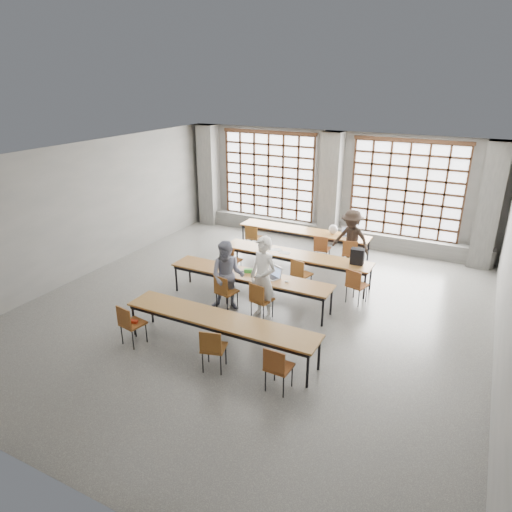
% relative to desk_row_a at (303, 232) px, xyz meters
% --- Properties ---
extents(floor, '(11.00, 11.00, 0.00)m').
position_rel_desk_row_a_xyz_m(floor, '(0.34, -3.90, -0.66)').
color(floor, '#4F4F4C').
rests_on(floor, ground).
extents(ceiling, '(11.00, 11.00, 0.00)m').
position_rel_desk_row_a_xyz_m(ceiling, '(0.34, -3.90, 2.84)').
color(ceiling, silver).
rests_on(ceiling, floor).
extents(wall_back, '(10.00, 0.00, 10.00)m').
position_rel_desk_row_a_xyz_m(wall_back, '(0.34, 1.60, 1.09)').
color(wall_back, '#5D5D5A').
rests_on(wall_back, floor).
extents(wall_front, '(10.00, 0.00, 10.00)m').
position_rel_desk_row_a_xyz_m(wall_front, '(0.34, -9.40, 1.09)').
color(wall_front, '#5D5D5A').
rests_on(wall_front, floor).
extents(wall_left, '(0.00, 11.00, 11.00)m').
position_rel_desk_row_a_xyz_m(wall_left, '(-4.66, -3.90, 1.09)').
color(wall_left, '#5D5D5A').
rests_on(wall_left, floor).
extents(wall_right, '(0.00, 11.00, 11.00)m').
position_rel_desk_row_a_xyz_m(wall_right, '(5.34, -3.90, 1.09)').
color(wall_right, '#5D5D5A').
rests_on(wall_right, floor).
extents(column_left, '(0.60, 0.55, 3.50)m').
position_rel_desk_row_a_xyz_m(column_left, '(-4.16, 1.32, 1.09)').
color(column_left, '#555552').
rests_on(column_left, floor).
extents(column_mid, '(0.60, 0.55, 3.50)m').
position_rel_desk_row_a_xyz_m(column_mid, '(0.34, 1.32, 1.09)').
color(column_mid, '#555552').
rests_on(column_mid, floor).
extents(column_right, '(0.60, 0.55, 3.50)m').
position_rel_desk_row_a_xyz_m(column_right, '(4.84, 1.32, 1.09)').
color(column_right, '#555552').
rests_on(column_right, floor).
extents(window_left, '(3.32, 0.12, 3.00)m').
position_rel_desk_row_a_xyz_m(window_left, '(-1.91, 1.53, 1.24)').
color(window_left, white).
rests_on(window_left, wall_back).
extents(window_right, '(3.32, 0.12, 3.00)m').
position_rel_desk_row_a_xyz_m(window_right, '(2.59, 1.53, 1.24)').
color(window_right, white).
rests_on(window_right, wall_back).
extents(sill_ledge, '(9.80, 0.35, 0.50)m').
position_rel_desk_row_a_xyz_m(sill_ledge, '(0.34, 1.40, -0.41)').
color(sill_ledge, '#555552').
rests_on(sill_ledge, floor).
extents(desk_row_a, '(4.00, 0.70, 0.73)m').
position_rel_desk_row_a_xyz_m(desk_row_a, '(0.00, 0.00, 0.00)').
color(desk_row_a, brown).
rests_on(desk_row_a, floor).
extents(desk_row_b, '(4.00, 0.70, 0.73)m').
position_rel_desk_row_a_xyz_m(desk_row_b, '(0.54, -1.94, 0.00)').
color(desk_row_b, brown).
rests_on(desk_row_b, floor).
extents(desk_row_c, '(4.00, 0.70, 0.73)m').
position_rel_desk_row_a_xyz_m(desk_row_c, '(0.08, -3.64, 0.00)').
color(desk_row_c, brown).
rests_on(desk_row_c, floor).
extents(desk_row_d, '(4.00, 0.70, 0.73)m').
position_rel_desk_row_a_xyz_m(desk_row_d, '(0.54, -5.74, 0.00)').
color(desk_row_d, brown).
rests_on(desk_row_d, floor).
extents(chair_back_left, '(0.44, 0.45, 0.88)m').
position_rel_desk_row_a_xyz_m(chair_back_left, '(-1.40, -0.63, -0.13)').
color(chair_back_left, brown).
rests_on(chair_back_left, floor).
extents(chair_back_mid, '(0.44, 0.45, 0.88)m').
position_rel_desk_row_a_xyz_m(chair_back_mid, '(0.80, -0.63, -0.13)').
color(chair_back_mid, brown).
rests_on(chair_back_mid, floor).
extents(chair_back_right, '(0.51, 0.51, 0.88)m').
position_rel_desk_row_a_xyz_m(chair_back_right, '(1.62, -0.63, -0.13)').
color(chair_back_right, brown).
rests_on(chair_back_right, floor).
extents(chair_mid_left, '(0.45, 0.45, 0.88)m').
position_rel_desk_row_a_xyz_m(chair_mid_left, '(-1.06, -2.57, -0.13)').
color(chair_mid_left, brown).
rests_on(chair_mid_left, floor).
extents(chair_mid_centre, '(0.52, 0.52, 0.88)m').
position_rel_desk_row_a_xyz_m(chair_mid_centre, '(0.92, -2.56, -0.13)').
color(chair_mid_centre, brown).
rests_on(chair_mid_centre, floor).
extents(chair_mid_right, '(0.52, 0.52, 0.88)m').
position_rel_desk_row_a_xyz_m(chair_mid_right, '(2.32, -2.56, -0.13)').
color(chair_mid_right, maroon).
rests_on(chair_mid_right, floor).
extents(chair_front_left, '(0.49, 0.50, 0.88)m').
position_rel_desk_row_a_xyz_m(chair_front_left, '(-0.24, -4.26, -0.13)').
color(chair_front_left, brown).
rests_on(chair_front_left, floor).
extents(chair_front_right, '(0.49, 0.50, 0.88)m').
position_rel_desk_row_a_xyz_m(chair_front_right, '(0.66, -4.26, -0.13)').
color(chair_front_right, brown).
rests_on(chair_front_right, floor).
extents(chair_near_left, '(0.48, 0.49, 0.88)m').
position_rel_desk_row_a_xyz_m(chair_near_left, '(-1.17, -6.37, -0.13)').
color(chair_near_left, brown).
rests_on(chair_near_left, floor).
extents(chair_near_mid, '(0.51, 0.52, 0.88)m').
position_rel_desk_row_a_xyz_m(chair_near_mid, '(0.76, -6.36, -0.13)').
color(chair_near_mid, brown).
rests_on(chair_near_mid, floor).
extents(chair_near_right, '(0.44, 0.44, 0.88)m').
position_rel_desk_row_a_xyz_m(chair_near_right, '(2.04, -6.37, -0.13)').
color(chair_near_right, maroon).
rests_on(chair_near_right, floor).
extents(student_male, '(0.80, 0.64, 1.90)m').
position_rel_desk_row_a_xyz_m(student_male, '(0.68, -4.14, 0.28)').
color(student_male, white).
rests_on(student_male, floor).
extents(student_female, '(0.96, 0.85, 1.65)m').
position_rel_desk_row_a_xyz_m(student_female, '(-0.22, -4.14, 0.16)').
color(student_female, '#161B44').
rests_on(student_female, floor).
extents(student_back, '(1.20, 0.84, 1.69)m').
position_rel_desk_row_a_xyz_m(student_back, '(1.60, -0.50, 0.18)').
color(student_back, black).
rests_on(student_back, floor).
extents(laptop_front, '(0.46, 0.43, 0.26)m').
position_rel_desk_row_a_xyz_m(laptop_front, '(0.65, -3.53, 0.13)').
color(laptop_front, '#B3B3B8').
rests_on(laptop_front, desk_row_c).
extents(laptop_back, '(0.45, 0.42, 0.26)m').
position_rel_desk_row_a_xyz_m(laptop_back, '(1.33, 0.11, 0.13)').
color(laptop_back, '#BBBBC0').
rests_on(laptop_back, desk_row_a).
extents(mouse, '(0.12, 0.10, 0.04)m').
position_rel_desk_row_a_xyz_m(mouse, '(1.03, -3.66, 0.08)').
color(mouse, white).
rests_on(mouse, desk_row_c).
extents(green_box, '(0.26, 0.18, 0.09)m').
position_rel_desk_row_a_xyz_m(green_box, '(0.03, -3.56, 0.11)').
color(green_box, green).
rests_on(green_box, desk_row_c).
extents(phone, '(0.14, 0.09, 0.01)m').
position_rel_desk_row_a_xyz_m(phone, '(0.26, -3.74, 0.07)').
color(phone, black).
rests_on(phone, desk_row_c).
extents(paper_sheet_a, '(0.36, 0.33, 0.00)m').
position_rel_desk_row_a_xyz_m(paper_sheet_a, '(-0.06, -1.89, 0.07)').
color(paper_sheet_a, silver).
rests_on(paper_sheet_a, desk_row_b).
extents(paper_sheet_b, '(0.30, 0.21, 0.00)m').
position_rel_desk_row_a_xyz_m(paper_sheet_b, '(0.24, -1.99, 0.07)').
color(paper_sheet_b, silver).
rests_on(paper_sheet_b, desk_row_b).
extents(backpack, '(0.34, 0.23, 0.40)m').
position_rel_desk_row_a_xyz_m(backpack, '(2.14, -1.89, 0.27)').
color(backpack, black).
rests_on(backpack, desk_row_b).
extents(plastic_bag, '(0.32, 0.29, 0.29)m').
position_rel_desk_row_a_xyz_m(plastic_bag, '(0.90, 0.05, 0.21)').
color(plastic_bag, white).
rests_on(plastic_bag, desk_row_a).
extents(red_pouch, '(0.21, 0.12, 0.06)m').
position_rel_desk_row_a_xyz_m(red_pouch, '(-1.16, -6.29, -0.16)').
color(red_pouch, '#A42A14').
rests_on(red_pouch, chair_near_left).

